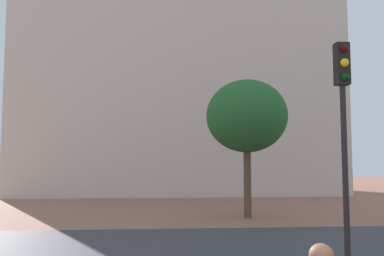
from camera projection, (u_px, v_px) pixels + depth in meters
ground_plane at (191, 244)px, 12.44m from camera, size 120.00×120.00×0.00m
street_asphalt_strip at (192, 246)px, 12.10m from camera, size 120.00×6.51×0.00m
landmark_building at (177, 55)px, 35.73m from camera, size 25.29×12.13×36.53m
traffic_light_pole at (344, 114)px, 8.56m from camera, size 0.28×0.34×4.97m
tree_curb_far at (247, 117)px, 18.72m from camera, size 3.70×3.70×6.25m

